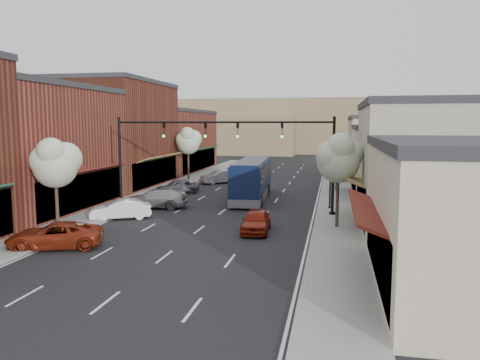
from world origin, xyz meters
The scene contains 28 objects.
ground centered at (0.00, 0.00, 0.00)m, with size 160.00×160.00×0.00m, color black.
sidewalk_left centered at (-8.40, 18.50, 0.07)m, with size 2.80×73.00×0.15m, color gray.
sidewalk_right centered at (8.40, 18.50, 0.07)m, with size 2.80×73.00×0.15m, color gray.
curb_left centered at (-7.00, 18.50, 0.07)m, with size 0.25×73.00×0.17m, color gray.
curb_right centered at (7.00, 18.50, 0.07)m, with size 0.25×73.00×0.17m, color gray.
bldg_left_midnear centered at (-14.23, 6.00, 4.66)m, with size 10.14×14.10×9.40m.
bldg_left_midfar centered at (-14.24, 20.00, 5.40)m, with size 10.14×14.10×10.90m.
bldg_left_far centered at (-14.22, 36.00, 4.16)m, with size 10.14×18.10×8.40m.
bldg_right_midnear centered at (13.72, 6.00, 3.91)m, with size 9.14×12.10×7.90m.
bldg_right_midfar centered at (13.70, 18.00, 3.17)m, with size 9.14×12.10×6.40m.
bldg_right_far centered at (13.71, 32.00, 3.66)m, with size 9.14×16.10×7.40m.
hill_far centered at (0.00, 90.00, 6.00)m, with size 120.00×30.00×12.00m, color #7A6647.
hill_near centered at (-25.00, 78.00, 4.00)m, with size 50.00×20.00×8.00m, color #7A6647.
signal_mast_right centered at (5.62, 8.00, 4.62)m, with size 8.22×0.46×7.00m.
signal_mast_left centered at (-5.62, 8.00, 4.62)m, with size 8.22×0.46×7.00m.
tree_right_near centered at (8.35, 3.94, 4.45)m, with size 2.85×2.65×5.95m.
tree_right_far centered at (8.35, 19.94, 3.99)m, with size 2.85×2.65×5.43m.
tree_left_near centered at (-8.25, -0.06, 4.22)m, with size 2.85×2.65×5.69m.
tree_left_far centered at (-8.25, 25.94, 4.60)m, with size 2.85×2.65×6.13m.
lamp_post_near centered at (7.80, 10.50, 3.01)m, with size 0.44×0.44×4.44m.
lamp_post_far centered at (7.80, 28.00, 3.01)m, with size 0.44×0.44×4.44m.
coach_bus centered at (1.16, 14.30, 1.78)m, with size 3.06×11.24×3.40m.
red_hatchback centered at (3.54, 2.15, 0.68)m, with size 1.60×3.99×1.36m, color maroon.
parked_car_a centered at (-6.20, -3.53, 0.68)m, with size 2.25×4.87×1.35m, color maroon.
parked_car_b centered at (-6.20, 4.14, 0.67)m, with size 1.43×4.10×1.35m, color white.
parked_car_c centered at (-5.47, 8.64, 0.74)m, with size 2.08×5.11×1.48m, color gray.
parked_car_d centered at (-6.20, 15.99, 0.68)m, with size 1.60×3.97×1.35m, color #515358.
parked_car_e centered at (-4.20, 24.32, 0.72)m, with size 1.52×4.35×1.43m, color #A5A6AB.
Camera 1 is at (8.04, -25.08, 6.47)m, focal length 35.00 mm.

